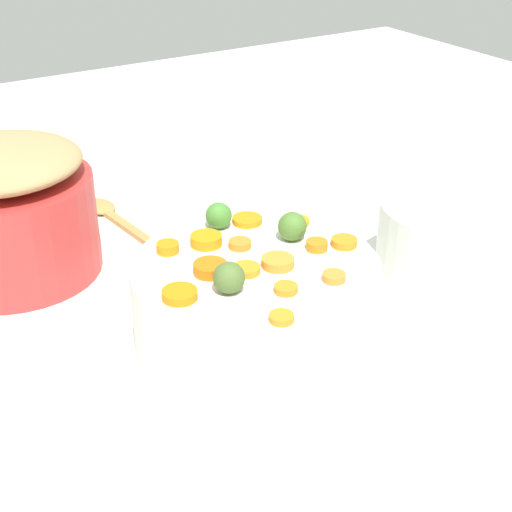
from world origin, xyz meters
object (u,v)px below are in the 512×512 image
(casserole_dish, at_px, (452,243))
(metal_pot, at_px, (9,226))
(serving_bowl_carrots, at_px, (256,307))
(wooden_spoon, at_px, (122,222))

(casserole_dish, bearing_deg, metal_pot, 145.39)
(serving_bowl_carrots, relative_size, wooden_spoon, 0.86)
(serving_bowl_carrots, distance_m, casserole_dish, 0.29)
(serving_bowl_carrots, distance_m, metal_pot, 0.37)
(metal_pot, bearing_deg, casserole_dish, -34.61)
(wooden_spoon, xyz_separation_m, casserole_dish, (0.30, -0.38, 0.05))
(metal_pot, bearing_deg, wooden_spoon, 16.28)
(casserole_dish, bearing_deg, serving_bowl_carrots, 179.52)
(serving_bowl_carrots, height_order, metal_pot, metal_pot)
(wooden_spoon, height_order, casserole_dish, casserole_dish)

